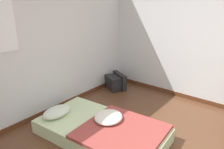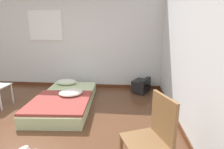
{
  "view_description": "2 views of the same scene",
  "coord_description": "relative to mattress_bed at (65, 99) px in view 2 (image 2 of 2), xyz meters",
  "views": [
    {
      "loc": [
        -2.04,
        -0.85,
        2.12
      ],
      "look_at": [
        1.14,
        1.67,
        0.67
      ],
      "focal_mm": 35.0,
      "sensor_mm": 36.0,
      "label": 1
    },
    {
      "loc": [
        1.52,
        -2.31,
        1.61
      ],
      "look_at": [
        1.16,
        1.48,
        0.63
      ],
      "focal_mm": 28.0,
      "sensor_mm": 36.0,
      "label": 2
    }
  ],
  "objects": [
    {
      "name": "wooden_chair",
      "position": [
        1.65,
        -1.72,
        0.4
      ],
      "size": [
        0.59,
        0.59,
        0.94
      ],
      "color": "olive",
      "rests_on": "ground_plane"
    },
    {
      "name": "crt_tv",
      "position": [
        1.7,
        1.02,
        0.04
      ],
      "size": [
        0.54,
        0.6,
        0.37
      ],
      "color": "black",
      "rests_on": "ground_plane"
    },
    {
      "name": "wall_right",
      "position": [
        2.26,
        -1.12,
        1.14
      ],
      "size": [
        0.08,
        7.27,
        2.6
      ],
      "color": "silver",
      "rests_on": "ground_plane"
    },
    {
      "name": "mattress_bed",
      "position": [
        0.0,
        0.0,
        0.0
      ],
      "size": [
        1.25,
        2.09,
        0.37
      ],
      "color": "beige",
      "rests_on": "ground_plane"
    },
    {
      "name": "wall_back",
      "position": [
        -0.18,
        1.35,
        1.15
      ],
      "size": [
        7.21,
        0.08,
        2.6
      ],
      "color": "silver",
      "rests_on": "ground_plane"
    },
    {
      "name": "ground_plane",
      "position": [
        -0.17,
        -1.12,
        -0.14
      ],
      "size": [
        20.0,
        20.0,
        0.0
      ],
      "primitive_type": "plane",
      "color": "brown"
    }
  ]
}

